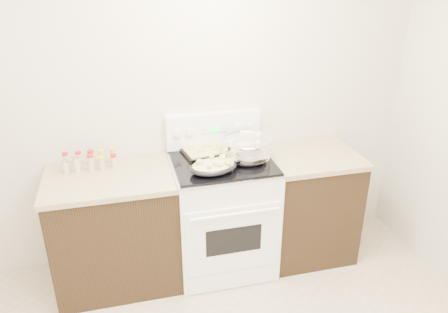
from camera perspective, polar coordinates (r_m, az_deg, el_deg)
name	(u,v)px	position (r m, az deg, el deg)	size (l,w,h in m)	color
room_shell	(223,143)	(1.64, -0.12, 1.72)	(4.10, 3.60, 2.75)	beige
counter_left	(116,229)	(3.45, -13.92, -9.17)	(0.93, 0.67, 0.92)	black
counter_right	(307,203)	(3.74, 10.74, -5.99)	(0.73, 0.67, 0.92)	black
kitchen_range	(222,212)	(3.50, -0.22, -7.24)	(0.78, 0.73, 1.22)	white
mixing_bowl	(247,149)	(3.27, 3.01, 0.97)	(0.46, 0.46, 0.22)	silver
roasting_pan	(213,166)	(3.09, -1.38, -1.27)	(0.38, 0.30, 0.11)	black
baking_sheet	(208,151)	(3.40, -2.15, 0.73)	(0.40, 0.31, 0.06)	black
wooden_spoon	(224,167)	(3.17, 0.00, -1.32)	(0.08, 0.28, 0.04)	tan
blue_ladle	(259,157)	(3.27, 4.65, -0.13)	(0.22, 0.20, 0.10)	#9EE2EC
spice_jars	(90,160)	(3.35, -17.05, -0.50)	(0.39, 0.15, 0.13)	#BFB28C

